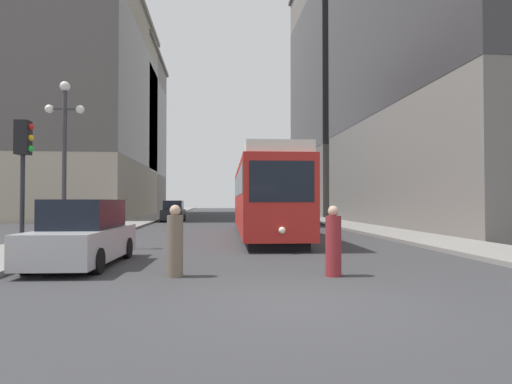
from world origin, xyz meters
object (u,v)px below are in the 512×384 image
object	(u,v)px
parked_car_left_mid	(84,235)
pedestrian_crossing_near	(333,243)
streetcar	(263,195)
parked_car_left_near	(173,212)
lamp_post_left_near	(65,139)
traffic_light_near_left	(24,152)
transit_bus	(283,199)
pedestrian_crossing_far	(175,243)

from	to	relation	value
parked_car_left_mid	pedestrian_crossing_near	xyz separation A→B (m)	(6.42, -2.33, -0.07)
streetcar	parked_car_left_mid	size ratio (longest dim) A/B	3.21
parked_car_left_near	lamp_post_left_near	distance (m)	21.69
pedestrian_crossing_near	traffic_light_near_left	size ratio (longest dim) A/B	0.43
pedestrian_crossing_near	traffic_light_near_left	distance (m)	8.80
parked_car_left_near	traffic_light_near_left	distance (m)	25.36
pedestrian_crossing_near	parked_car_left_near	bearing A→B (deg)	-147.37
streetcar	parked_car_left_mid	bearing A→B (deg)	-121.32
streetcar	parked_car_left_mid	xyz separation A→B (m)	(-6.07, -9.37, -1.26)
transit_bus	traffic_light_near_left	distance (m)	23.86
pedestrian_crossing_near	streetcar	bearing A→B (deg)	-158.73
streetcar	transit_bus	size ratio (longest dim) A/B	1.27
parked_car_left_near	traffic_light_near_left	size ratio (longest dim) A/B	1.12
parked_car_left_near	pedestrian_crossing_near	bearing A→B (deg)	-76.68
transit_bus	parked_car_left_mid	size ratio (longest dim) A/B	2.53
transit_bus	parked_car_left_near	xyz separation A→B (m)	(-9.02, 3.91, -1.10)
transit_bus	pedestrian_crossing_far	bearing A→B (deg)	-102.87
traffic_light_near_left	transit_bus	bearing A→B (deg)	63.31
parked_car_left_near	lamp_post_left_near	xyz separation A→B (m)	(-1.90, -21.37, 3.24)
pedestrian_crossing_far	parked_car_left_mid	bearing A→B (deg)	6.47
parked_car_left_mid	pedestrian_crossing_far	world-z (taller)	parked_car_left_mid
transit_bus	pedestrian_crossing_far	world-z (taller)	transit_bus
transit_bus	pedestrian_crossing_near	bearing A→B (deg)	-94.03
parked_car_left_near	pedestrian_crossing_far	size ratio (longest dim) A/B	2.57
parked_car_left_near	pedestrian_crossing_near	distance (m)	28.42
streetcar	lamp_post_left_near	distance (m)	9.82
transit_bus	pedestrian_crossing_near	xyz separation A→B (m)	(-2.60, -23.77, -1.17)
parked_car_left_mid	pedestrian_crossing_near	world-z (taller)	parked_car_left_mid
parked_car_left_mid	lamp_post_left_near	bearing A→B (deg)	118.02
parked_car_left_near	transit_bus	bearing A→B (deg)	-23.19
parked_car_left_mid	lamp_post_left_near	distance (m)	5.48
pedestrian_crossing_near	pedestrian_crossing_far	xyz separation A→B (m)	(-3.73, 0.28, 0.01)
transit_bus	parked_car_left_near	size ratio (longest dim) A/B	2.74
parked_car_left_near	lamp_post_left_near	size ratio (longest dim) A/B	0.72
parked_car_left_mid	lamp_post_left_near	xyz separation A→B (m)	(-1.90, 3.99, 3.24)
transit_bus	parked_car_left_near	distance (m)	9.89
streetcar	parked_car_left_near	distance (m)	17.15
parked_car_left_mid	pedestrian_crossing_near	distance (m)	6.83
transit_bus	lamp_post_left_near	distance (m)	20.70
streetcar	pedestrian_crossing_near	bearing A→B (deg)	-86.67
transit_bus	pedestrian_crossing_far	size ratio (longest dim) A/B	7.05
streetcar	pedestrian_crossing_near	world-z (taller)	streetcar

